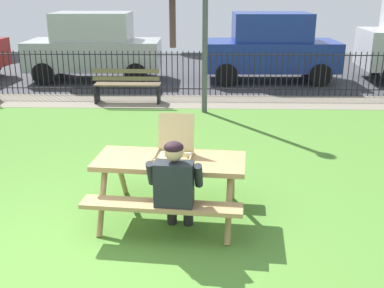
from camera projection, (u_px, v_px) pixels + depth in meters
The scene contains 11 objects.
ground at pixel (114, 192), 6.52m from camera, with size 28.00×11.94×0.02m, color #4F8331.
cobblestone_walkway at pixel (154, 102), 11.50m from camera, with size 28.00×1.40×0.01m, color gray.
street_asphalt at pixel (168, 69), 15.93m from camera, with size 28.00×7.98×0.01m, color #38383D.
picnic_table_foreground at pixel (170, 172), 5.62m from camera, with size 1.93×1.65×0.79m.
pizza_box_open at pixel (174, 149), 5.61m from camera, with size 0.49×0.55×0.49m.
adult_at_table at pixel (175, 185), 5.11m from camera, with size 0.63×0.62×1.19m.
iron_fence_streetside at pixel (156, 73), 11.97m from camera, with size 21.26×0.03×1.14m.
park_bench_center at pixel (127, 86), 11.25m from camera, with size 1.60×0.46×0.85m.
lamp_post_walkway at pixel (205, 1), 9.76m from camera, with size 0.28×0.28×3.93m.
parked_car_left at pixel (94, 46), 13.78m from camera, with size 3.93×1.88×1.98m.
parked_car_center at pixel (270, 47), 13.65m from camera, with size 3.94×1.90×1.98m.
Camera 1 is at (1.26, -3.94, 2.76)m, focal length 43.38 mm.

